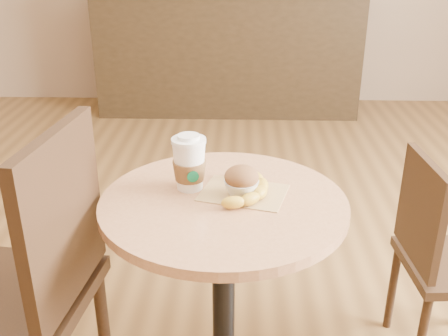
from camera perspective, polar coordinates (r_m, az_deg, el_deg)
name	(u,v)px	position (r m, az deg, el deg)	size (l,w,h in m)	color
cafe_table	(224,262)	(1.60, -0.05, -10.23)	(0.71, 0.71, 0.75)	black
chair_left	(28,286)	(1.57, -20.51, -11.90)	(0.49, 0.49, 1.01)	black
chair_right	(442,255)	(1.98, 22.64, -8.74)	(0.37, 0.37, 0.78)	black
service_counter	(228,51)	(4.64, 0.48, 12.61)	(2.30, 0.65, 1.04)	black
kraft_bag	(243,193)	(1.53, 2.13, -2.70)	(0.24, 0.18, 0.00)	#AA8752
coffee_cup	(189,165)	(1.53, -3.80, 0.35)	(0.10, 0.10, 0.17)	white
muffin	(241,181)	(1.49, 1.92, -1.46)	(0.10, 0.10, 0.09)	silver
banana	(248,187)	(1.52, 2.64, -2.07)	(0.15, 0.26, 0.04)	gold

